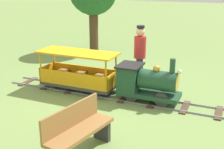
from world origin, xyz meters
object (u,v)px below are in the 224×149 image
(locomotive, at_px, (146,82))
(passenger_car, at_px, (78,75))
(conductor_person, at_px, (140,52))
(park_bench, at_px, (78,131))

(locomotive, bearing_deg, passenger_car, -90.00)
(conductor_person, bearing_deg, locomotive, 27.52)
(locomotive, bearing_deg, conductor_person, -152.48)
(conductor_person, distance_m, park_bench, 3.35)
(locomotive, height_order, conductor_person, conductor_person)
(conductor_person, xyz_separation_m, park_bench, (3.31, 0.07, -0.54))
(passenger_car, bearing_deg, park_bench, 29.55)
(passenger_car, height_order, park_bench, passenger_car)
(passenger_car, distance_m, park_bench, 2.84)
(park_bench, bearing_deg, locomotive, 171.59)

